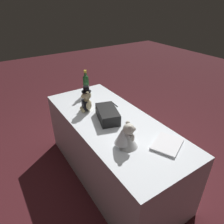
% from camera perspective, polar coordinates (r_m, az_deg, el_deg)
% --- Properties ---
extents(ground_plane, '(12.00, 12.00, 0.00)m').
position_cam_1_polar(ground_plane, '(2.64, -0.00, -16.53)').
color(ground_plane, '#47191E').
extents(reception_table, '(1.87, 0.79, 0.77)m').
position_cam_1_polar(reception_table, '(2.37, -0.00, -10.16)').
color(reception_table, white).
rests_on(reception_table, ground_plane).
extents(teddy_bear_groom, '(0.15, 0.14, 0.29)m').
position_cam_1_polar(teddy_bear_groom, '(2.28, -7.25, 3.13)').
color(teddy_bear_groom, beige).
rests_on(teddy_bear_groom, reception_table).
extents(teddy_bear_bride, '(0.19, 0.23, 0.24)m').
position_cam_1_polar(teddy_bear_bride, '(1.74, 4.10, -6.95)').
color(teddy_bear_bride, white).
rests_on(teddy_bear_bride, reception_table).
extents(champagne_bottle, '(0.08, 0.08, 0.34)m').
position_cam_1_polar(champagne_bottle, '(2.65, -7.29, 7.56)').
color(champagne_bottle, '#1E4D22').
rests_on(champagne_bottle, reception_table).
extents(signing_pen, '(0.16, 0.02, 0.01)m').
position_cam_1_polar(signing_pen, '(2.44, 0.75, 2.20)').
color(signing_pen, black).
rests_on(signing_pen, reception_table).
extents(gift_case_black, '(0.38, 0.28, 0.12)m').
position_cam_1_polar(gift_case_black, '(2.13, -1.27, -0.64)').
color(gift_case_black, black).
rests_on(gift_case_black, reception_table).
extents(guestbook, '(0.32, 0.34, 0.02)m').
position_cam_1_polar(guestbook, '(1.87, 15.23, -8.74)').
color(guestbook, white).
rests_on(guestbook, reception_table).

